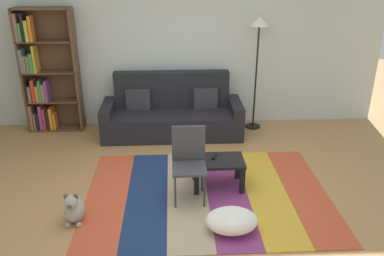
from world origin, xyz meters
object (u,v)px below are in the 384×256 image
Objects in this scene: dog at (74,209)px; folding_chair at (189,157)px; bookshelf at (43,76)px; pouf at (232,221)px; tv_remote at (214,156)px; standing_lamp at (259,37)px; couch at (172,114)px; coffee_table at (218,165)px.

folding_chair reaches higher than dog.
bookshelf is 2.25× the size of folding_chair.
bookshelf reaches higher than pouf.
tv_remote is at bearing 24.15° from dog.
couch is at bearing -172.39° from standing_lamp.
bookshelf is 3.21m from folding_chair.
couch reaches higher than dog.
coffee_table is at bearing 56.18° from folding_chair.
folding_chair is (-0.33, -0.28, 0.14)m from tv_remote.
pouf is 0.30× the size of standing_lamp.
bookshelf is at bearing 110.35° from dog.
pouf is 0.62× the size of folding_chair.
folding_chair is at bearing -44.21° from bookshelf.
folding_chair is (0.19, -1.94, 0.20)m from couch.
bookshelf is 2.96m from dog.
pouf is at bearing -76.89° from couch.
standing_lamp is (2.50, 2.58, 1.40)m from dog.
couch reaches higher than tv_remote.
standing_lamp reaches higher than folding_chair.
standing_lamp is (0.83, 1.92, 1.25)m from coffee_table.
standing_lamp is (1.40, 0.19, 1.23)m from couch.
coffee_table is at bearing -71.87° from couch.
bookshelf is 1.08× the size of standing_lamp.
pouf is 1.74m from dog.
couch reaches higher than coffee_table.
standing_lamp reaches higher than coffee_table.
bookshelf reaches higher than coffee_table.
folding_chair is at bearing -151.85° from coffee_table.
pouf is at bearing -105.46° from standing_lamp.
folding_chair is (-0.43, 0.71, 0.41)m from pouf.
standing_lamp reaches higher than couch.
tv_remote is at bearing 121.80° from coffee_table.
dog is 1.42m from folding_chair.
bookshelf is 4.07m from pouf.
folding_chair is at bearing -123.56° from tv_remote.
bookshelf is 3.60× the size of pouf.
pouf is 3.74× the size of tv_remote.
bookshelf is 3.30m from tv_remote.
dog is at bearing -134.17° from standing_lamp.
couch is at bearing 108.13° from coffee_table.
couch is 4.03× the size of pouf.
pouf is at bearing -47.22° from bookshelf.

